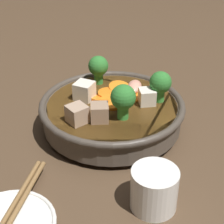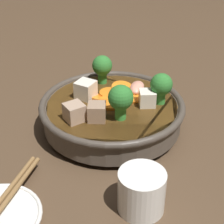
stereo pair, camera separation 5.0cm
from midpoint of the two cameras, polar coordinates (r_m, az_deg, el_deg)
name	(u,v)px [view 2 (the right image)]	position (r m, az deg, el deg)	size (l,w,h in m)	color
ground_plane	(112,128)	(0.68, 2.12, -2.51)	(3.00, 3.00, 0.00)	#4C3826
stirfry_bowl	(112,110)	(0.66, 2.25, 0.25)	(0.25, 0.25, 0.11)	#51473D
tea_cup	(142,191)	(0.51, 7.39, -11.94)	(0.06, 0.06, 0.06)	white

